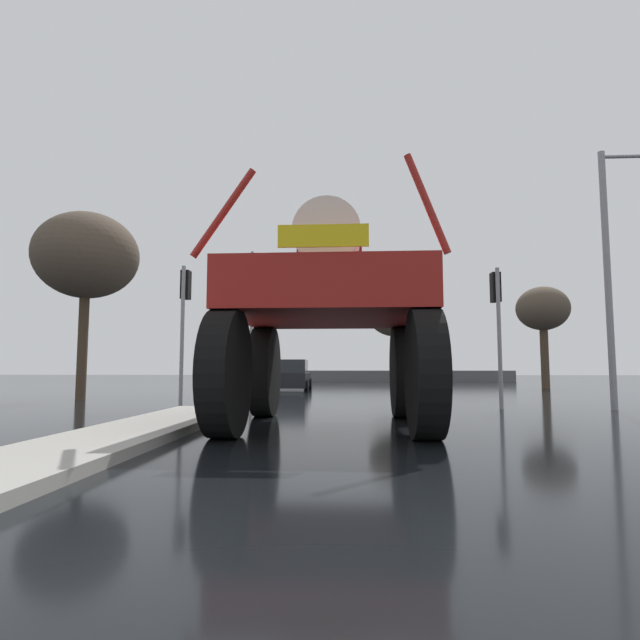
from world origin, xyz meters
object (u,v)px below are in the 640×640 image
sedan_ahead (291,376)px  bare_tree_far_center (395,313)px  oversize_sprayer (329,314)px  streetlight_far_left (254,311)px  traffic_signal_near_left (185,304)px  streetlight_near_right (614,261)px  bare_tree_left (86,256)px  traffic_signal_near_right (497,306)px  bare_tree_right (543,310)px

sedan_ahead → bare_tree_far_center: 11.45m
oversize_sprayer → bare_tree_far_center: size_ratio=0.91×
streetlight_far_left → traffic_signal_near_left: bearing=-86.2°
streetlight_near_right → bare_tree_far_center: 20.40m
oversize_sprayer → bare_tree_left: (-9.20, 7.94, 3.01)m
traffic_signal_near_left → streetlight_near_right: streetlight_near_right is taller
traffic_signal_near_right → bare_tree_left: size_ratio=0.57×
bare_tree_left → bare_tree_right: bearing=28.8°
sedan_ahead → streetlight_far_left: bearing=25.5°
traffic_signal_near_left → streetlight_far_left: size_ratio=0.48×
bare_tree_right → bare_tree_far_center: size_ratio=0.89×
streetlight_near_right → bare_tree_left: bearing=167.8°
bare_tree_right → bare_tree_far_center: 9.28m
streetlight_far_left → bare_tree_far_center: bearing=17.2°
streetlight_far_left → bare_tree_far_center: (8.99, 2.78, 0.08)m
streetlight_far_left → bare_tree_right: bearing=-7.6°
traffic_signal_near_left → traffic_signal_near_right: 8.87m
oversize_sprayer → streetlight_far_left: streetlight_far_left is taller
bare_tree_left → bare_tree_far_center: size_ratio=1.07×
streetlight_near_right → bare_tree_left: size_ratio=1.06×
traffic_signal_near_left → streetlight_far_left: (-1.14, 17.03, 1.72)m
bare_tree_left → bare_tree_right: (20.49, 11.26, -0.83)m
streetlight_near_right → streetlight_far_left: bearing=127.5°
bare_tree_left → oversize_sprayer: bearing=-40.8°
traffic_signal_near_left → bare_tree_right: size_ratio=0.71×
traffic_signal_near_left → streetlight_near_right: 12.10m
traffic_signal_near_left → bare_tree_right: (15.64, 14.78, 1.41)m
streetlight_far_left → oversize_sprayer: bearing=-75.6°
traffic_signal_near_left → bare_tree_far_center: 21.38m
oversize_sprayer → streetlight_far_left: size_ratio=0.69×
traffic_signal_near_left → bare_tree_far_center: bare_tree_far_center is taller
oversize_sprayer → streetlight_far_left: 22.28m
oversize_sprayer → traffic_signal_near_left: bearing=45.0°
oversize_sprayer → bare_tree_right: 22.38m
bare_tree_right → streetlight_far_left: bearing=172.4°
traffic_signal_near_right → bare_tree_right: (6.77, 14.77, 1.52)m
traffic_signal_near_right → bare_tree_right: size_ratio=0.69×
bare_tree_right → bare_tree_far_center: bare_tree_far_center is taller
traffic_signal_near_left → streetlight_far_left: streetlight_far_left is taller
sedan_ahead → bare_tree_right: bare_tree_right is taller
traffic_signal_near_left → oversize_sprayer: bearing=-45.5°
oversize_sprayer → streetlight_far_left: (-5.50, 21.45, 2.50)m
traffic_signal_near_right → bare_tree_left: bearing=165.6°
streetlight_far_left → sedan_ahead: bearing=-63.7°
streetlight_near_right → traffic_signal_near_left: bearing=179.3°
bare_tree_far_center → sedan_ahead: bearing=-123.8°
bare_tree_right → streetlight_near_right: bearing=-103.5°
oversize_sprayer → traffic_signal_near_right: bearing=-45.1°
traffic_signal_near_right → sedan_ahead: bearing=122.7°
streetlight_far_left → bare_tree_left: 14.02m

